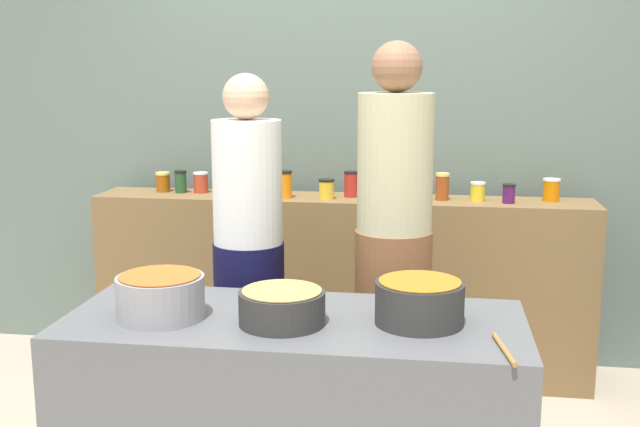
% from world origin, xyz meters
% --- Properties ---
extents(storefront_wall, '(4.80, 0.12, 3.00)m').
position_xyz_m(storefront_wall, '(0.00, 1.45, 1.50)').
color(storefront_wall, slate).
rests_on(storefront_wall, ground).
extents(display_shelf, '(2.70, 0.36, 1.00)m').
position_xyz_m(display_shelf, '(0.00, 1.10, 0.50)').
color(display_shelf, brown).
rests_on(display_shelf, ground).
extents(prep_table, '(1.70, 0.70, 0.78)m').
position_xyz_m(prep_table, '(0.00, -0.30, 0.39)').
color(prep_table, '#5B5E63').
rests_on(prep_table, ground).
extents(preserve_jar_0, '(0.08, 0.08, 0.11)m').
position_xyz_m(preserve_jar_0, '(-1.02, 1.15, 1.05)').
color(preserve_jar_0, '#8F4A0D').
rests_on(preserve_jar_0, display_shelf).
extents(preserve_jar_1, '(0.07, 0.07, 0.13)m').
position_xyz_m(preserve_jar_1, '(-0.91, 1.13, 1.06)').
color(preserve_jar_1, '#224928').
rests_on(preserve_jar_1, display_shelf).
extents(preserve_jar_2, '(0.08, 0.08, 0.12)m').
position_xyz_m(preserve_jar_2, '(-0.80, 1.14, 1.05)').
color(preserve_jar_2, '#A93925').
rests_on(preserve_jar_2, display_shelf).
extents(preserve_jar_3, '(0.08, 0.08, 0.11)m').
position_xyz_m(preserve_jar_3, '(-0.66, 1.13, 1.05)').
color(preserve_jar_3, gold).
rests_on(preserve_jar_3, display_shelf).
extents(preserve_jar_4, '(0.07, 0.07, 0.13)m').
position_xyz_m(preserve_jar_4, '(-0.52, 1.10, 1.06)').
color(preserve_jar_4, orange).
rests_on(preserve_jar_4, display_shelf).
extents(preserve_jar_5, '(0.08, 0.08, 0.15)m').
position_xyz_m(preserve_jar_5, '(-0.41, 1.08, 1.07)').
color(preserve_jar_5, '#943724').
rests_on(preserve_jar_5, display_shelf).
extents(preserve_jar_6, '(0.08, 0.08, 0.15)m').
position_xyz_m(preserve_jar_6, '(-0.30, 1.04, 1.07)').
color(preserve_jar_6, orange).
rests_on(preserve_jar_6, display_shelf).
extents(preserve_jar_7, '(0.08, 0.08, 0.11)m').
position_xyz_m(preserve_jar_7, '(-0.07, 1.04, 1.05)').
color(preserve_jar_7, gold).
rests_on(preserve_jar_7, display_shelf).
extents(preserve_jar_8, '(0.08, 0.08, 0.14)m').
position_xyz_m(preserve_jar_8, '(0.05, 1.13, 1.07)').
color(preserve_jar_8, '#AB2720').
rests_on(preserve_jar_8, display_shelf).
extents(preserve_jar_9, '(0.07, 0.07, 0.13)m').
position_xyz_m(preserve_jar_9, '(0.22, 1.16, 1.06)').
color(preserve_jar_9, maroon).
rests_on(preserve_jar_9, display_shelf).
extents(preserve_jar_10, '(0.07, 0.07, 0.14)m').
position_xyz_m(preserve_jar_10, '(0.54, 1.10, 1.07)').
color(preserve_jar_10, '#913F18').
rests_on(preserve_jar_10, display_shelf).
extents(preserve_jar_11, '(0.08, 0.08, 0.10)m').
position_xyz_m(preserve_jar_11, '(0.73, 1.10, 1.05)').
color(preserve_jar_11, gold).
rests_on(preserve_jar_11, display_shelf).
extents(preserve_jar_12, '(0.07, 0.07, 0.10)m').
position_xyz_m(preserve_jar_12, '(0.88, 1.06, 1.05)').
color(preserve_jar_12, '#491752').
rests_on(preserve_jar_12, display_shelf).
extents(preserve_jar_13, '(0.09, 0.09, 0.12)m').
position_xyz_m(preserve_jar_13, '(1.11, 1.15, 1.06)').
color(preserve_jar_13, '#CB6A07').
rests_on(preserve_jar_13, display_shelf).
extents(cooking_pot_left, '(0.32, 0.32, 0.16)m').
position_xyz_m(cooking_pot_left, '(-0.49, -0.37, 0.86)').
color(cooking_pot_left, gray).
rests_on(cooking_pot_left, prep_table).
extents(cooking_pot_center, '(0.31, 0.31, 0.13)m').
position_xyz_m(cooking_pot_center, '(-0.03, -0.37, 0.84)').
color(cooking_pot_center, '#2D2D2D').
rests_on(cooking_pot_center, prep_table).
extents(cooking_pot_right, '(0.32, 0.32, 0.16)m').
position_xyz_m(cooking_pot_right, '(0.46, -0.29, 0.86)').
color(cooking_pot_right, '#2D2D2D').
rests_on(cooking_pot_right, prep_table).
extents(wooden_spoon, '(0.06, 0.27, 0.02)m').
position_xyz_m(wooden_spoon, '(0.74, -0.54, 0.79)').
color(wooden_spoon, '#9E703D').
rests_on(wooden_spoon, prep_table).
extents(cook_with_tongs, '(0.32, 0.32, 1.67)m').
position_xyz_m(cook_with_tongs, '(-0.33, 0.35, 0.76)').
color(cook_with_tongs, '#100F34').
rests_on(cook_with_tongs, ground).
extents(cook_in_cap, '(0.34, 0.34, 1.80)m').
position_xyz_m(cook_in_cap, '(0.33, 0.35, 0.83)').
color(cook_in_cap, brown).
rests_on(cook_in_cap, ground).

